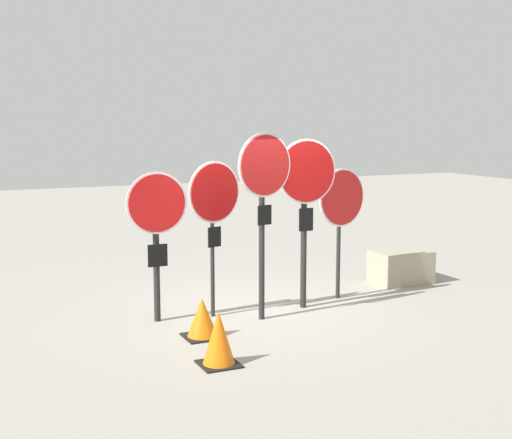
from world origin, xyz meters
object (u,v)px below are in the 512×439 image
object	(u,v)px
stop_sign_1	(214,202)
storage_crate	(401,267)
stop_sign_2	(264,188)
stop_sign_4	(341,204)
stop_sign_0	(157,221)
traffic_cone_1	(202,318)
traffic_cone_0	(219,338)
stop_sign_3	(306,191)

from	to	relation	value
stop_sign_1	storage_crate	world-z (taller)	stop_sign_1
stop_sign_2	stop_sign_4	world-z (taller)	stop_sign_2
stop_sign_0	stop_sign_4	world-z (taller)	stop_sign_0
stop_sign_2	traffic_cone_1	bearing A→B (deg)	-171.74
stop_sign_1	traffic_cone_0	bearing A→B (deg)	-125.59
stop_sign_4	traffic_cone_0	size ratio (longest dim) A/B	3.21
stop_sign_2	traffic_cone_0	xyz separation A→B (m)	(-1.25, -1.44, -1.53)
stop_sign_0	stop_sign_2	distance (m)	1.52
stop_sign_1	traffic_cone_1	world-z (taller)	stop_sign_1
stop_sign_2	traffic_cone_1	distance (m)	1.95
storage_crate	traffic_cone_1	bearing A→B (deg)	-160.67
stop_sign_2	stop_sign_3	distance (m)	0.87
stop_sign_1	storage_crate	size ratio (longest dim) A/B	2.34
stop_sign_0	stop_sign_1	size ratio (longest dim) A/B	0.94
stop_sign_0	stop_sign_4	size ratio (longest dim) A/B	1.02
stop_sign_2	traffic_cone_1	xyz separation A→B (m)	(-1.06, -0.39, -1.59)
stop_sign_0	traffic_cone_1	world-z (taller)	stop_sign_0
stop_sign_0	stop_sign_2	world-z (taller)	stop_sign_2
traffic_cone_1	stop_sign_3	bearing A→B (deg)	20.45
stop_sign_1	stop_sign_3	xyz separation A→B (m)	(1.38, -0.12, 0.11)
storage_crate	traffic_cone_0	bearing A→B (deg)	-149.99
stop_sign_0	stop_sign_2	bearing A→B (deg)	-20.00
storage_crate	stop_sign_3	bearing A→B (deg)	-161.60
traffic_cone_0	traffic_cone_1	world-z (taller)	traffic_cone_0
stop_sign_4	traffic_cone_1	world-z (taller)	stop_sign_4
stop_sign_2	traffic_cone_1	world-z (taller)	stop_sign_2
stop_sign_3	traffic_cone_0	distance (m)	3.05
stop_sign_1	stop_sign_0	bearing A→B (deg)	157.97
stop_sign_4	traffic_cone_0	distance (m)	3.64
stop_sign_1	traffic_cone_0	size ratio (longest dim) A/B	3.47
stop_sign_3	stop_sign_4	world-z (taller)	stop_sign_3
stop_sign_1	storage_crate	bearing A→B (deg)	-5.52
traffic_cone_0	stop_sign_0	bearing A→B (deg)	93.33
stop_sign_1	traffic_cone_0	world-z (taller)	stop_sign_1
traffic_cone_0	traffic_cone_1	xyz separation A→B (m)	(0.19, 1.05, -0.06)
stop_sign_4	traffic_cone_1	xyz separation A→B (m)	(-2.63, -0.95, -1.22)
storage_crate	stop_sign_4	bearing A→B (deg)	-161.52
stop_sign_3	traffic_cone_1	world-z (taller)	stop_sign_3
stop_sign_0	stop_sign_4	bearing A→B (deg)	1.39
stop_sign_0	stop_sign_2	xyz separation A→B (m)	(1.36, -0.51, 0.43)
stop_sign_0	stop_sign_4	distance (m)	2.93
stop_sign_2	traffic_cone_0	bearing A→B (deg)	-143.11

